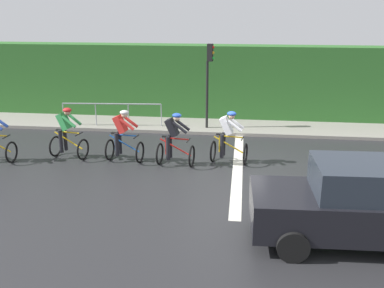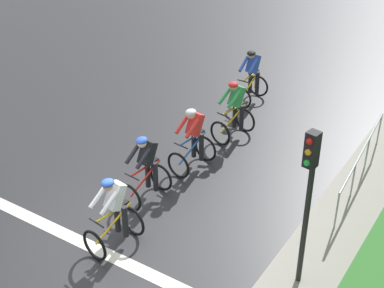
# 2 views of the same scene
# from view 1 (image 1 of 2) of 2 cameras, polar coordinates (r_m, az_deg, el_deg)

# --- Properties ---
(ground_plane) EXTENTS (80.00, 80.00, 0.00)m
(ground_plane) POSITION_cam_1_polar(r_m,az_deg,el_deg) (13.53, 4.14, -2.95)
(ground_plane) COLOR #28282B
(sidewalk_kerb) EXTENTS (2.80, 23.42, 0.12)m
(sidewalk_kerb) POSITION_cam_1_polar(r_m,az_deg,el_deg) (18.16, -1.44, 2.73)
(sidewalk_kerb) COLOR gray
(sidewalk_kerb) RESTS_ON ground
(stone_wall_low) EXTENTS (0.44, 23.42, 0.64)m
(stone_wall_low) POSITION_cam_1_polar(r_m,az_deg,el_deg) (18.96, -1.06, 4.20)
(stone_wall_low) COLOR gray
(stone_wall_low) RESTS_ON ground
(hedge_wall) EXTENTS (1.10, 23.42, 3.12)m
(hedge_wall) POSITION_cam_1_polar(r_m,az_deg,el_deg) (18.99, -0.95, 8.04)
(hedge_wall) COLOR #2D6628
(hedge_wall) RESTS_ON ground
(road_marking_stop_line) EXTENTS (7.00, 0.30, 0.01)m
(road_marking_stop_line) POSITION_cam_1_polar(r_m,az_deg,el_deg) (13.52, 5.93, -3.00)
(road_marking_stop_line) COLOR silver
(road_marking_stop_line) RESTS_ON ground
(cyclist_second) EXTENTS (0.88, 1.19, 1.66)m
(cyclist_second) POSITION_cam_1_polar(r_m,az_deg,el_deg) (14.58, -15.89, 1.24)
(cyclist_second) COLOR black
(cyclist_second) RESTS_ON ground
(cyclist_mid) EXTENTS (0.82, 1.16, 1.66)m
(cyclist_mid) POSITION_cam_1_polar(r_m,az_deg,el_deg) (13.89, -8.94, 0.90)
(cyclist_mid) COLOR black
(cyclist_mid) RESTS_ON ground
(cyclist_fourth) EXTENTS (0.80, 1.15, 1.66)m
(cyclist_fourth) POSITION_cam_1_polar(r_m,az_deg,el_deg) (13.37, -2.32, 0.43)
(cyclist_fourth) COLOR black
(cyclist_fourth) RESTS_ON ground
(cyclist_trailing) EXTENTS (0.84, 1.17, 1.66)m
(cyclist_trailing) POSITION_cam_1_polar(r_m,az_deg,el_deg) (13.62, 4.69, 0.71)
(cyclist_trailing) COLOR black
(cyclist_trailing) RESTS_ON ground
(car_black) EXTENTS (2.00, 4.16, 1.76)m
(car_black) POSITION_cam_1_polar(r_m,az_deg,el_deg) (9.68, 20.39, -7.26)
(car_black) COLOR black
(car_black) RESTS_ON ground
(traffic_light_near_crossing) EXTENTS (0.23, 0.31, 3.34)m
(traffic_light_near_crossing) POSITION_cam_1_polar(r_m,az_deg,el_deg) (16.82, 2.19, 9.04)
(traffic_light_near_crossing) COLOR black
(traffic_light_near_crossing) RESTS_ON ground
(pedestrian_railing_kerbside) EXTENTS (0.35, 3.93, 1.03)m
(pedestrian_railing_kerbside) POSITION_cam_1_polar(r_m,az_deg,el_deg) (17.69, -10.33, 4.51)
(pedestrian_railing_kerbside) COLOR #999EA3
(pedestrian_railing_kerbside) RESTS_ON ground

